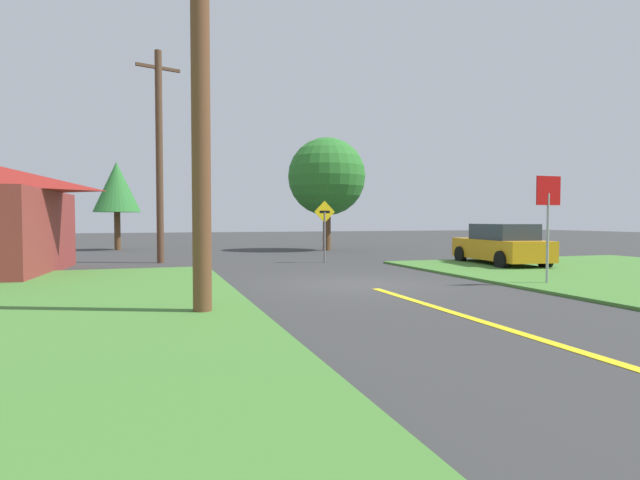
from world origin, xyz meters
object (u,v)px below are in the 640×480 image
(utility_pole_mid, at_px, (159,154))
(direction_sign, at_px, (325,224))
(utility_pole_near, at_px, (200,59))
(car_on_crossroad, at_px, (501,245))
(oak_tree_left, at_px, (117,187))
(pine_tree_center, at_px, (327,177))
(stop_sign, at_px, (548,208))

(utility_pole_mid, distance_m, direction_sign, 7.34)
(utility_pole_near, bearing_deg, car_on_crossroad, 29.82)
(car_on_crossroad, xyz_separation_m, utility_pole_mid, (-12.48, 5.50, 3.65))
(direction_sign, distance_m, oak_tree_left, 15.10)
(utility_pole_near, distance_m, utility_pole_mid, 12.35)
(utility_pole_near, bearing_deg, pine_tree_center, 64.41)
(utility_pole_mid, distance_m, pine_tree_center, 11.02)
(pine_tree_center, bearing_deg, direction_sign, -109.59)
(car_on_crossroad, distance_m, utility_pole_mid, 14.11)
(car_on_crossroad, distance_m, oak_tree_left, 21.63)
(stop_sign, distance_m, pine_tree_center, 16.97)
(direction_sign, bearing_deg, car_on_crossroad, -29.42)
(car_on_crossroad, bearing_deg, pine_tree_center, 21.60)
(stop_sign, relative_size, car_on_crossroad, 0.64)
(direction_sign, bearing_deg, pine_tree_center, 70.41)
(utility_pole_near, height_order, oak_tree_left, utility_pole_near)
(stop_sign, bearing_deg, car_on_crossroad, -116.89)
(direction_sign, bearing_deg, oak_tree_left, 125.41)
(oak_tree_left, xyz_separation_m, pine_tree_center, (11.52, -4.17, 0.58))
(utility_pole_mid, bearing_deg, utility_pole_near, -87.50)
(car_on_crossroad, relative_size, utility_pole_near, 0.50)
(direction_sign, distance_m, pine_tree_center, 8.92)
(pine_tree_center, bearing_deg, utility_pole_near, -115.59)
(utility_pole_mid, bearing_deg, oak_tree_left, 102.46)
(stop_sign, xyz_separation_m, car_on_crossroad, (2.69, 5.40, -1.29))
(stop_sign, distance_m, car_on_crossroad, 6.17)
(car_on_crossroad, xyz_separation_m, direction_sign, (-6.04, 3.41, 0.78))
(utility_pole_mid, bearing_deg, direction_sign, -17.98)
(car_on_crossroad, bearing_deg, utility_pole_mid, 72.24)
(car_on_crossroad, bearing_deg, utility_pole_near, 125.83)
(utility_pole_mid, xyz_separation_m, oak_tree_left, (-2.23, 10.10, -0.80))
(utility_pole_near, distance_m, oak_tree_left, 22.64)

